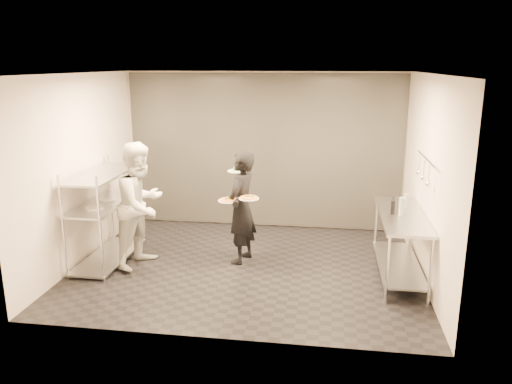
# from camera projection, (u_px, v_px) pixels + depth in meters

# --- Properties ---
(room_shell) EXTENTS (5.00, 4.00, 2.80)m
(room_shell) POSITION_uv_depth(u_px,v_px,m) (258.00, 160.00, 8.18)
(room_shell) COLOR black
(room_shell) RESTS_ON ground
(pass_rack) EXTENTS (0.60, 1.60, 1.50)m
(pass_rack) POSITION_uv_depth(u_px,v_px,m) (106.00, 211.00, 7.51)
(pass_rack) COLOR silver
(pass_rack) RESTS_ON ground
(prep_counter) EXTENTS (0.60, 1.80, 0.92)m
(prep_counter) POSITION_uv_depth(u_px,v_px,m) (401.00, 234.00, 6.95)
(prep_counter) COLOR silver
(prep_counter) RESTS_ON ground
(utensil_rail) EXTENTS (0.07, 1.20, 0.31)m
(utensil_rail) POSITION_uv_depth(u_px,v_px,m) (425.00, 170.00, 6.68)
(utensil_rail) COLOR silver
(utensil_rail) RESTS_ON room_shell
(waiter) EXTENTS (0.55, 0.70, 1.70)m
(waiter) POSITION_uv_depth(u_px,v_px,m) (241.00, 208.00, 7.43)
(waiter) COLOR black
(waiter) RESTS_ON ground
(chef) EXTENTS (0.94, 1.07, 1.85)m
(chef) POSITION_uv_depth(u_px,v_px,m) (141.00, 205.00, 7.30)
(chef) COLOR silver
(chef) RESTS_ON ground
(pizza_plate_near) EXTENTS (0.30, 0.30, 0.05)m
(pizza_plate_near) POSITION_uv_depth(u_px,v_px,m) (228.00, 200.00, 7.22)
(pizza_plate_near) COLOR white
(pizza_plate_near) RESTS_ON waiter
(pizza_plate_far) EXTENTS (0.29, 0.29, 0.05)m
(pizza_plate_far) POSITION_uv_depth(u_px,v_px,m) (249.00, 198.00, 7.12)
(pizza_plate_far) COLOR white
(pizza_plate_far) RESTS_ON waiter
(salad_plate) EXTENTS (0.30, 0.30, 0.07)m
(salad_plate) POSITION_uv_depth(u_px,v_px,m) (237.00, 170.00, 7.61)
(salad_plate) COLOR white
(salad_plate) RESTS_ON waiter
(pos_monitor) EXTENTS (0.09, 0.27, 0.19)m
(pos_monitor) POSITION_uv_depth(u_px,v_px,m) (393.00, 206.00, 6.94)
(pos_monitor) COLOR black
(pos_monitor) RESTS_ON prep_counter
(bottle_green) EXTENTS (0.07, 0.07, 0.25)m
(bottle_green) POSITION_uv_depth(u_px,v_px,m) (401.00, 206.00, 6.79)
(bottle_green) COLOR gray
(bottle_green) RESTS_ON prep_counter
(bottle_clear) EXTENTS (0.06, 0.06, 0.20)m
(bottle_clear) POSITION_uv_depth(u_px,v_px,m) (406.00, 201.00, 7.15)
(bottle_clear) COLOR gray
(bottle_clear) RESTS_ON prep_counter
(bottle_dark) EXTENTS (0.05, 0.05, 0.19)m
(bottle_dark) POSITION_uv_depth(u_px,v_px,m) (402.00, 207.00, 6.87)
(bottle_dark) COLOR black
(bottle_dark) RESTS_ON prep_counter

